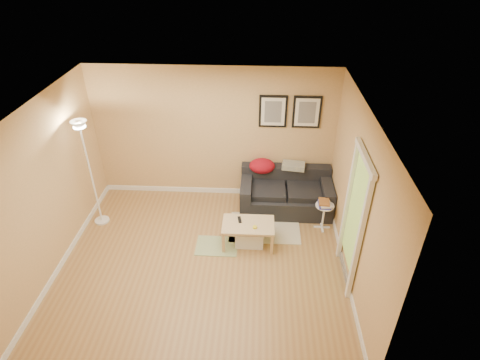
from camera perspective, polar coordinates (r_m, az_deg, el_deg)
The scene contains 24 objects.
floor at distance 6.48m, azimuth -5.37°, elevation -11.81°, with size 4.50×4.50×0.00m, color #A07944.
ceiling at distance 5.02m, azimuth -6.89°, elevation 9.88°, with size 4.50×4.50×0.00m, color white.
wall_back at distance 7.36m, azimuth -3.83°, elevation 6.60°, with size 4.50×4.50×0.00m, color tan.
wall_front at distance 4.21m, azimuth -10.07°, elevation -18.15°, with size 4.50×4.50×0.00m, color tan.
wall_left at distance 6.38m, azimuth -26.43°, elevation -1.51°, with size 4.00×4.00×0.00m, color tan.
wall_right at distance 5.77m, azimuth 16.68°, elevation -2.94°, with size 4.00×4.00×0.00m, color tan.
baseboard_back at distance 7.98m, azimuth -3.52°, elevation -1.52°, with size 4.50×0.02×0.10m, color white.
baseboard_left at distance 7.09m, azimuth -23.89°, elevation -9.91°, with size 0.02×4.00×0.10m, color white.
baseboard_right at distance 6.55m, azimuth 14.86°, elevation -11.88°, with size 0.02×4.00×0.10m, color white.
sofa at distance 7.39m, azimuth 6.72°, elevation -1.75°, with size 1.70×0.90×0.75m, color black, non-canonical shape.
red_throw at distance 7.39m, azimuth 3.23°, elevation 2.06°, with size 0.48×0.36×0.28m, color maroon, non-canonical shape.
plaid_throw at distance 7.44m, azimuth 7.80°, elevation 2.08°, with size 0.42×0.26×0.10m, color #CAC076, non-canonical shape.
framed_print_left at distance 7.09m, azimuth 4.83°, elevation 9.93°, with size 0.50×0.04×0.60m, color black, non-canonical shape.
framed_print_right at distance 7.14m, azimuth 9.72°, elevation 9.73°, with size 0.50×0.04×0.60m, color black, non-canonical shape.
area_rug at distance 7.10m, azimuth 3.62°, elevation -6.94°, with size 1.25×0.85×0.01m, color beige.
green_runner at distance 6.74m, azimuth -3.40°, elevation -9.56°, with size 0.70×0.50×0.01m, color #668C4C.
coffee_table at distance 6.64m, azimuth 1.19°, elevation -7.85°, with size 0.86×0.53×0.43m, color tan, non-canonical shape.
remote_control at distance 6.57m, azimuth -0.06°, elevation -5.79°, with size 0.05×0.16×0.02m, color black.
tape_roll at distance 6.41m, azimuth 2.17°, elevation -6.90°, with size 0.07×0.07×0.03m, color yellow.
storage_bin at distance 6.69m, azimuth 1.39°, elevation -8.20°, with size 0.49×0.36×0.30m, color white, non-canonical shape.
side_table at distance 7.10m, azimuth 12.04°, elevation -5.23°, with size 0.33×0.33×0.50m, color white, non-canonical shape.
book_stack at distance 6.93m, azimuth 12.23°, elevation -3.33°, with size 0.20×0.27×0.09m, color navy, non-canonical shape.
floor_lamp at distance 7.16m, azimuth -20.79°, elevation 0.34°, with size 0.26×0.26×2.01m, color white, non-canonical shape.
doorway at distance 5.80m, azimuth 16.06°, elevation -6.01°, with size 0.12×1.01×2.13m, color white, non-canonical shape.
Camera 1 is at (0.83, -4.57, 4.53)m, focal length 29.29 mm.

